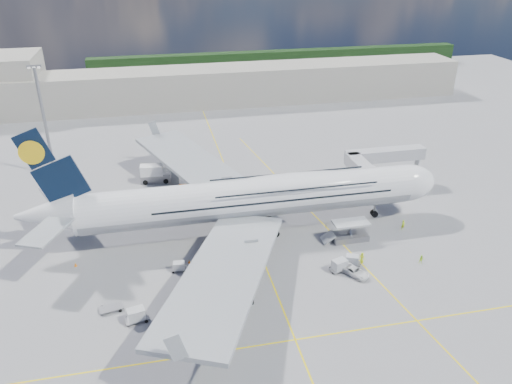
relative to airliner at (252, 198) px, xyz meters
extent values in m
plane|color=gray|center=(-0.26, -10.00, -6.87)|extent=(300.00, 300.00, 0.00)
cube|color=yellow|center=(-0.26, -10.00, -6.86)|extent=(0.25, 220.00, 0.01)
cube|color=yellow|center=(-0.26, -30.00, -6.86)|extent=(120.00, 0.25, 0.01)
cube|color=yellow|center=(13.74, 0.00, -6.86)|extent=(14.16, 99.06, 0.01)
cylinder|color=white|center=(-0.26, 0.00, -0.07)|extent=(62.00, 7.20, 7.20)
cylinder|color=#9EA0A5|center=(-0.26, 0.00, -0.22)|extent=(60.76, 7.13, 7.13)
ellipsoid|color=white|center=(7.74, 0.00, 1.91)|extent=(36.00, 6.84, 3.76)
ellipsoid|color=white|center=(30.74, 0.00, -0.07)|extent=(11.52, 7.20, 7.20)
ellipsoid|color=black|center=(33.98, 0.00, 0.53)|extent=(3.84, 4.16, 1.44)
cone|color=white|center=(-35.76, 0.00, 0.73)|extent=(10.00, 6.84, 6.84)
cube|color=black|center=(-33.76, 0.00, 9.53)|extent=(11.02, 0.46, 14.61)
cylinder|color=yellow|center=(-35.86, 0.00, 12.03)|extent=(4.00, 0.60, 4.00)
cube|color=#999EA3|center=(-8.26, 20.00, -1.27)|extent=(25.49, 39.15, 3.35)
cube|color=#999EA3|center=(-8.26, -20.00, -1.27)|extent=(25.49, 39.15, 3.35)
cylinder|color=#B7BABF|center=(-3.26, 12.50, -3.67)|extent=(5.20, 3.50, 3.50)
cylinder|color=#B7BABF|center=(-7.76, 23.00, -3.67)|extent=(5.20, 3.50, 3.50)
cylinder|color=#B7BABF|center=(-3.26, -12.50, -3.67)|extent=(5.20, 3.50, 3.50)
cylinder|color=#B7BABF|center=(-7.76, -23.00, -3.67)|extent=(5.20, 3.50, 3.50)
cylinder|color=gray|center=(24.74, 0.00, -4.67)|extent=(0.44, 0.44, 3.80)
cylinder|color=black|center=(24.74, 0.00, -6.22)|extent=(1.30, 0.90, 1.30)
cylinder|color=gray|center=(-0.26, 0.00, -4.67)|extent=(0.56, 0.56, 3.80)
cylinder|color=black|center=(-0.26, 3.20, -6.12)|extent=(1.50, 0.90, 1.50)
cube|color=#B7B7BC|center=(24.74, 8.60, 0.23)|extent=(3.00, 10.00, 2.60)
cube|color=#B7B7BC|center=(32.74, 13.60, 0.23)|extent=(18.00, 3.00, 2.60)
cylinder|color=gray|center=(26.74, 11.60, -3.32)|extent=(0.80, 0.80, 7.10)
cylinder|color=black|center=(26.74, 11.60, -6.42)|extent=(0.90, 0.80, 0.90)
cylinder|color=gray|center=(40.74, 13.60, -3.32)|extent=(1.00, 1.00, 7.10)
cube|color=gray|center=(40.74, 13.60, -6.47)|extent=(2.00, 2.00, 0.80)
cylinder|color=#B7B7BC|center=(24.74, 4.80, 0.23)|extent=(3.60, 3.60, 2.80)
cube|color=silver|center=(16.74, -7.10, -3.37)|extent=(6.50, 3.20, 0.35)
cube|color=gray|center=(16.74, -7.10, -6.32)|extent=(6.50, 3.20, 1.10)
cube|color=gray|center=(16.74, -7.10, -4.82)|extent=(0.22, 1.99, 3.00)
cylinder|color=black|center=(14.14, -8.30, -6.52)|extent=(0.70, 0.30, 0.70)
cube|color=silver|center=(12.54, -7.10, -5.87)|extent=(2.16, 2.60, 1.60)
cylinder|color=gray|center=(-40.26, 35.00, 5.63)|extent=(0.70, 0.70, 25.00)
cube|color=gray|center=(-40.26, 35.00, 18.33)|extent=(3.00, 0.40, 0.60)
cube|color=#B2AD9E|center=(-0.26, 85.00, -0.87)|extent=(180.00, 16.00, 12.00)
cube|color=#193814|center=(39.74, 130.00, -2.87)|extent=(160.00, 6.00, 8.00)
cube|color=gray|center=(-21.45, -21.54, -6.48)|extent=(3.64, 2.48, 0.20)
cylinder|color=black|center=(-22.78, -22.21, -6.62)|extent=(0.49, 0.20, 0.49)
cylinder|color=black|center=(-20.12, -20.88, -6.62)|extent=(0.49, 0.20, 0.49)
cube|color=silver|center=(-21.45, -21.54, -5.59)|extent=(2.75, 2.17, 1.66)
cube|color=gray|center=(-14.55, -10.37, -6.57)|extent=(2.71, 1.64, 0.15)
cylinder|color=black|center=(-15.58, -10.89, -6.68)|extent=(0.38, 0.15, 0.38)
cylinder|color=black|center=(-13.52, -9.86, -6.68)|extent=(0.38, 0.15, 0.38)
cube|color=silver|center=(-14.55, -10.37, -5.88)|extent=(2.01, 1.48, 1.29)
cube|color=gray|center=(-12.83, -15.42, -6.48)|extent=(3.55, 2.30, 0.20)
cylinder|color=black|center=(-14.15, -16.08, -6.63)|extent=(0.48, 0.20, 0.48)
cylinder|color=black|center=(-11.51, -14.76, -6.63)|extent=(0.48, 0.20, 0.48)
cube|color=gray|center=(-25.16, -18.31, -6.48)|extent=(3.62, 2.40, 0.20)
cylinder|color=black|center=(-26.49, -18.98, -6.62)|extent=(0.49, 0.20, 0.49)
cylinder|color=black|center=(-23.83, -17.65, -6.62)|extent=(0.49, 0.20, 0.49)
cube|color=gray|center=(14.11, -14.79, -6.54)|extent=(3.15, 2.47, 0.17)
cylinder|color=black|center=(12.99, -15.35, -6.66)|extent=(0.41, 0.17, 0.41)
cylinder|color=black|center=(15.22, -14.23, -6.66)|extent=(0.41, 0.17, 0.41)
cube|color=silver|center=(14.11, -14.79, -5.80)|extent=(2.43, 2.09, 1.40)
cube|color=gray|center=(11.41, -15.95, -6.49)|extent=(3.60, 2.67, 0.19)
cylinder|color=black|center=(10.12, -16.59, -6.63)|extent=(0.47, 0.19, 0.47)
cylinder|color=black|center=(12.70, -15.30, -6.63)|extent=(0.47, 0.19, 0.47)
cube|color=silver|center=(11.41, -15.95, -5.64)|extent=(2.75, 2.29, 1.61)
cube|color=white|center=(-5.56, -19.11, -6.17)|extent=(3.07, 2.30, 1.29)
cube|color=black|center=(-5.56, -19.11, -5.37)|extent=(1.39, 1.49, 0.50)
cylinder|color=black|center=(-6.56, -19.65, -6.55)|extent=(0.64, 0.25, 0.64)
cylinder|color=black|center=(-4.56, -18.56, -6.55)|extent=(0.64, 0.25, 0.64)
cube|color=gray|center=(-9.01, 18.92, -5.89)|extent=(6.71, 3.47, 1.96)
cube|color=white|center=(-9.70, 18.92, -4.02)|extent=(5.08, 3.26, 2.16)
cube|color=white|center=(-6.55, 18.92, -5.00)|extent=(2.15, 2.54, 1.57)
cube|color=black|center=(-5.86, 18.92, -4.80)|extent=(0.50, 1.96, 0.88)
cylinder|color=black|center=(-6.85, 17.79, -6.33)|extent=(1.08, 0.34, 1.08)
cylinder|color=black|center=(-11.17, 20.05, -6.33)|extent=(1.08, 0.34, 1.08)
cube|color=orange|center=(-9.70, 18.92, -4.71)|extent=(5.14, 3.32, 0.49)
cube|color=gray|center=(-17.09, 25.53, -5.83)|extent=(6.92, 3.01, 2.08)
cube|color=white|center=(-17.81, 25.53, -3.86)|extent=(5.17, 2.98, 2.28)
cube|color=white|center=(-14.49, 25.53, -4.90)|extent=(2.05, 2.53, 1.66)
cube|color=black|center=(-13.76, 25.53, -4.69)|extent=(0.32, 2.08, 0.93)
cylinder|color=black|center=(-14.80, 24.33, -6.30)|extent=(1.14, 0.36, 1.14)
cylinder|color=black|center=(-19.37, 26.72, -6.30)|extent=(1.14, 0.36, 1.14)
imported|color=white|center=(13.46, -17.67, -6.20)|extent=(4.30, 5.30, 1.34)
imported|color=#DDFF1A|center=(27.96, -5.88, -5.90)|extent=(0.83, 0.69, 1.94)
imported|color=#B5F219|center=(25.68, -16.98, -6.06)|extent=(0.94, 0.83, 1.62)
imported|color=#B5DB17|center=(-14.21, -18.21, -5.89)|extent=(0.64, 1.20, 1.95)
imported|color=#D9F019|center=(15.95, -14.58, -5.90)|extent=(1.10, 1.11, 1.94)
imported|color=#A6DC17|center=(-8.34, -17.39, -5.92)|extent=(1.39, 1.07, 1.90)
cone|color=orange|center=(30.17, 6.80, -6.55)|extent=(0.50, 0.50, 0.63)
cube|color=orange|center=(30.17, 6.80, -6.85)|extent=(0.43, 0.43, 0.03)
cone|color=orange|center=(-15.44, 10.60, -6.63)|extent=(0.38, 0.38, 0.48)
cube|color=orange|center=(-15.44, 10.60, -6.86)|extent=(0.33, 0.33, 0.03)
cone|color=orange|center=(-12.34, 31.94, -6.55)|extent=(0.50, 0.50, 0.64)
cube|color=orange|center=(-12.34, 31.94, -6.85)|extent=(0.43, 0.43, 0.03)
cone|color=orange|center=(-12.72, -8.47, -6.58)|extent=(0.45, 0.45, 0.58)
cube|color=orange|center=(-12.72, -8.47, -6.85)|extent=(0.39, 0.39, 0.03)
cone|color=orange|center=(-10.36, -32.41, -6.57)|extent=(0.47, 0.47, 0.60)
cube|color=orange|center=(-10.36, -32.41, -6.85)|extent=(0.41, 0.41, 0.03)
cone|color=orange|center=(-31.51, -5.39, -6.55)|extent=(0.50, 0.50, 0.64)
cube|color=orange|center=(-31.51, -5.39, -6.85)|extent=(0.43, 0.43, 0.03)
camera|label=1|loc=(-16.55, -79.79, 41.66)|focal=35.00mm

